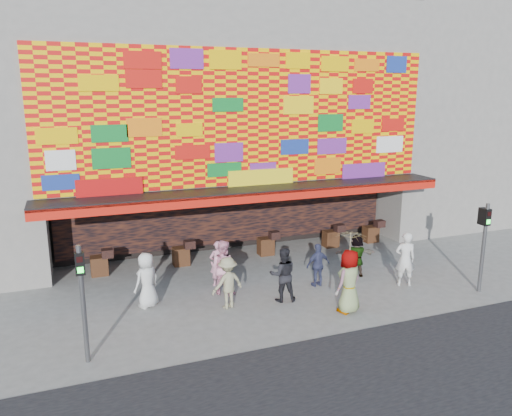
{
  "coord_description": "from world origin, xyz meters",
  "views": [
    {
      "loc": [
        -6.3,
        -13.37,
        6.51
      ],
      "look_at": [
        -0.42,
        2.0,
        2.64
      ],
      "focal_mm": 35.0,
      "sensor_mm": 36.0,
      "label": 1
    }
  ],
  "objects_px": {
    "ped_i": "(223,267)",
    "parasol": "(351,245)",
    "ped_c": "(283,274)",
    "ped_h": "(405,259)",
    "ped_f": "(356,255)",
    "ped_b": "(218,263)",
    "ped_g": "(349,281)",
    "ped_a": "(147,280)",
    "signal_left": "(82,291)",
    "ped_d": "(228,283)",
    "ped_e": "(318,265)",
    "signal_right": "(484,238)"
  },
  "relations": [
    {
      "from": "signal_left",
      "to": "parasol",
      "type": "relative_size",
      "value": 1.7
    },
    {
      "from": "ped_g",
      "to": "parasol",
      "type": "bearing_deg",
      "value": -21.51
    },
    {
      "from": "signal_left",
      "to": "ped_i",
      "type": "bearing_deg",
      "value": 33.51
    },
    {
      "from": "ped_a",
      "to": "ped_d",
      "type": "xyz_separation_m",
      "value": [
        2.29,
        -0.94,
        -0.06
      ]
    },
    {
      "from": "ped_e",
      "to": "parasol",
      "type": "distance_m",
      "value": 2.54
    },
    {
      "from": "ped_c",
      "to": "ped_a",
      "type": "bearing_deg",
      "value": -1.04
    },
    {
      "from": "ped_a",
      "to": "ped_h",
      "type": "bearing_deg",
      "value": 139.69
    },
    {
      "from": "ped_i",
      "to": "parasol",
      "type": "bearing_deg",
      "value": -178.85
    },
    {
      "from": "ped_e",
      "to": "ped_i",
      "type": "distance_m",
      "value": 3.27
    },
    {
      "from": "ped_c",
      "to": "ped_f",
      "type": "height_order",
      "value": "ped_c"
    },
    {
      "from": "ped_g",
      "to": "ped_h",
      "type": "height_order",
      "value": "ped_g"
    },
    {
      "from": "ped_i",
      "to": "ped_e",
      "type": "bearing_deg",
      "value": -147.67
    },
    {
      "from": "signal_left",
      "to": "ped_a",
      "type": "bearing_deg",
      "value": 55.02
    },
    {
      "from": "ped_a",
      "to": "ped_g",
      "type": "xyz_separation_m",
      "value": [
        5.59,
        -2.52,
        0.1
      ]
    },
    {
      "from": "ped_e",
      "to": "ped_b",
      "type": "bearing_deg",
      "value": -25.99
    },
    {
      "from": "ped_h",
      "to": "ped_i",
      "type": "height_order",
      "value": "ped_h"
    },
    {
      "from": "ped_c",
      "to": "signal_right",
      "type": "bearing_deg",
      "value": 179.12
    },
    {
      "from": "ped_d",
      "to": "ped_e",
      "type": "relative_size",
      "value": 1.07
    },
    {
      "from": "ped_e",
      "to": "ped_c",
      "type": "bearing_deg",
      "value": 19.29
    },
    {
      "from": "ped_d",
      "to": "parasol",
      "type": "distance_m",
      "value": 3.89
    },
    {
      "from": "ped_h",
      "to": "parasol",
      "type": "height_order",
      "value": "parasol"
    },
    {
      "from": "ped_f",
      "to": "ped_g",
      "type": "relative_size",
      "value": 0.8
    },
    {
      "from": "ped_b",
      "to": "ped_c",
      "type": "relative_size",
      "value": 0.9
    },
    {
      "from": "ped_a",
      "to": "ped_i",
      "type": "height_order",
      "value": "ped_i"
    },
    {
      "from": "ped_c",
      "to": "ped_h",
      "type": "height_order",
      "value": "ped_h"
    },
    {
      "from": "ped_c",
      "to": "ped_i",
      "type": "relative_size",
      "value": 0.97
    },
    {
      "from": "ped_a",
      "to": "ped_g",
      "type": "relative_size",
      "value": 0.89
    },
    {
      "from": "signal_right",
      "to": "ped_c",
      "type": "bearing_deg",
      "value": 165.52
    },
    {
      "from": "ped_a",
      "to": "ped_e",
      "type": "height_order",
      "value": "ped_a"
    },
    {
      "from": "ped_i",
      "to": "parasol",
      "type": "xyz_separation_m",
      "value": [
        3.11,
        -2.7,
        1.2
      ]
    },
    {
      "from": "ped_h",
      "to": "ped_b",
      "type": "bearing_deg",
      "value": -0.69
    },
    {
      "from": "signal_right",
      "to": "ped_b",
      "type": "height_order",
      "value": "signal_right"
    },
    {
      "from": "ped_c",
      "to": "signal_left",
      "type": "bearing_deg",
      "value": 29.07
    },
    {
      "from": "ped_h",
      "to": "parasol",
      "type": "bearing_deg",
      "value": 41.93
    },
    {
      "from": "ped_f",
      "to": "ped_i",
      "type": "relative_size",
      "value": 0.86
    },
    {
      "from": "ped_c",
      "to": "ped_g",
      "type": "bearing_deg",
      "value": 149.68
    },
    {
      "from": "ped_d",
      "to": "ped_e",
      "type": "height_order",
      "value": "ped_d"
    },
    {
      "from": "ped_d",
      "to": "ped_e",
      "type": "xyz_separation_m",
      "value": [
        3.4,
        0.56,
        -0.05
      ]
    },
    {
      "from": "ped_a",
      "to": "ped_h",
      "type": "height_order",
      "value": "ped_h"
    },
    {
      "from": "signal_right",
      "to": "ped_b",
      "type": "xyz_separation_m",
      "value": [
        -7.97,
        3.63,
        -1.07
      ]
    },
    {
      "from": "ped_c",
      "to": "ped_e",
      "type": "distance_m",
      "value": 1.76
    },
    {
      "from": "signal_left",
      "to": "signal_right",
      "type": "xyz_separation_m",
      "value": [
        12.4,
        0.0,
        0.0
      ]
    },
    {
      "from": "ped_b",
      "to": "ped_g",
      "type": "bearing_deg",
      "value": 126.6
    },
    {
      "from": "ped_f",
      "to": "ped_b",
      "type": "bearing_deg",
      "value": 4.69
    },
    {
      "from": "ped_f",
      "to": "ped_a",
      "type": "bearing_deg",
      "value": 15.33
    },
    {
      "from": "ped_f",
      "to": "parasol",
      "type": "relative_size",
      "value": 0.89
    },
    {
      "from": "ped_a",
      "to": "ped_d",
      "type": "bearing_deg",
      "value": 126.74
    },
    {
      "from": "ped_h",
      "to": "ped_i",
      "type": "relative_size",
      "value": 1.04
    },
    {
      "from": "ped_d",
      "to": "ped_e",
      "type": "distance_m",
      "value": 3.45
    },
    {
      "from": "ped_f",
      "to": "ped_g",
      "type": "distance_m",
      "value": 3.1
    }
  ]
}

